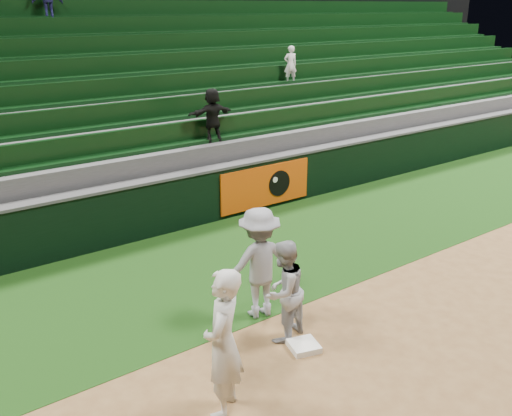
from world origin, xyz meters
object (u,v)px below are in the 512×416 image
Objects in this scene: baserunner at (283,291)px; first_base at (304,346)px; base_coach at (259,263)px; first_baseman at (223,343)px.

first_base is at bearing 80.39° from baserunner.
base_coach reaches higher than baserunner.
first_baseman reaches higher than baserunner.
first_base is 0.26× the size of baserunner.
baserunner is at bearing 166.55° from first_baseman.
first_baseman is (-1.66, -0.42, 0.91)m from first_base.
baserunner is at bearing 92.65° from base_coach.
first_base is at bearing 153.14° from first_baseman.
baserunner is at bearing 97.02° from first_base.
baserunner is 0.86× the size of base_coach.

